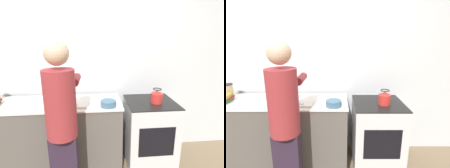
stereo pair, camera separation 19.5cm
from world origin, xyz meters
The scene contains 9 objects.
wall_back centered at (0.00, 0.71, 1.30)m, with size 8.00×0.05×2.60m.
counter centered at (-0.37, 0.30, 0.47)m, with size 1.74×0.62×0.94m.
oven centered at (0.91, 0.32, 0.45)m, with size 0.64×0.64×0.90m.
person centered at (-0.15, -0.23, 0.94)m, with size 0.33×0.58×1.71m.
cutting_board centered at (-0.13, 0.16, 0.94)m, with size 0.40×0.18×0.02m.
knife centered at (-0.14, 0.15, 0.96)m, with size 0.20×0.05×0.01m.
kettle centered at (0.97, 0.27, 0.98)m, with size 0.15×0.15×0.19m.
bowl_prep centered at (0.33, 0.12, 0.97)m, with size 0.19×0.19×0.07m.
canister_jar centered at (-1.13, 0.46, 1.03)m, with size 0.13×0.13×0.18m.
Camera 2 is at (0.38, -1.83, 1.72)m, focal length 28.00 mm.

